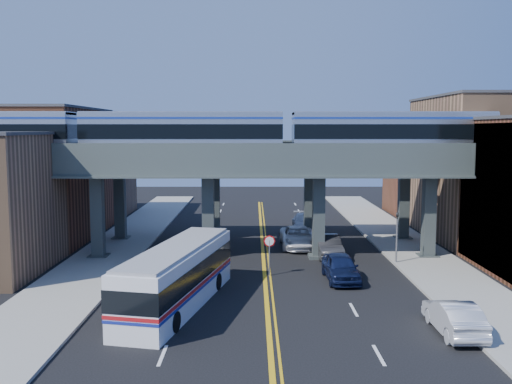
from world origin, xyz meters
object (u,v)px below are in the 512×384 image
transit_train (183,132)px  car_parked_curb (454,317)px  car_lane_b (328,246)px  traffic_signal (397,232)px  transit_bus (178,277)px  stop_sign (269,249)px  car_lane_a (341,267)px  car_lane_c (298,237)px  car_lane_d (304,222)px

transit_train → car_parked_curb: bearing=-47.2°
transit_train → car_lane_b: (10.52, 0.37, -8.34)m
traffic_signal → car_lane_b: (-4.45, 2.37, -1.50)m
transit_bus → car_parked_curb: (13.23, -4.15, -0.81)m
car_parked_curb → car_lane_b: bearing=-76.9°
stop_sign → car_parked_curb: (8.20, -10.43, -0.98)m
transit_train → stop_sign: bearing=-39.5°
transit_bus → car_parked_curb: transit_bus is taller
transit_bus → car_lane_b: 15.05m
transit_train → car_parked_curb: (14.27, -15.43, -8.37)m
traffic_signal → stop_sign: bearing=-161.4°
car_lane_a → car_parked_curb: car_lane_a is taller
car_lane_c → car_parked_curb: bearing=-74.4°
traffic_signal → car_lane_b: traffic_signal is taller
stop_sign → transit_bus: size_ratio=0.21×
traffic_signal → car_lane_a: size_ratio=0.85×
car_lane_b → car_lane_d: size_ratio=0.92×
transit_bus → car_lane_c: transit_bus is taller
transit_train → car_lane_a: transit_train is taller
car_lane_d → car_parked_curb: size_ratio=1.12×
transit_train → car_lane_b: transit_train is taller
transit_bus → car_lane_d: transit_bus is taller
car_lane_d → stop_sign: bearing=-101.3°
stop_sign → car_lane_c: size_ratio=0.45×
car_parked_curb → stop_sign: bearing=-52.1°
car_lane_b → traffic_signal: bearing=-30.6°
stop_sign → transit_bus: 8.06m
car_lane_c → transit_train: bearing=-157.1°
stop_sign → car_lane_d: 16.90m
stop_sign → car_parked_curb: bearing=-51.8°
traffic_signal → car_lane_b: bearing=152.0°
traffic_signal → car_lane_d: size_ratio=0.78×
transit_train → stop_sign: transit_train is taller
traffic_signal → car_lane_d: 14.50m
transit_train → car_parked_curb: size_ratio=9.37×
car_lane_a → car_lane_d: size_ratio=0.92×
car_lane_a → car_lane_d: bearing=90.4°
traffic_signal → car_parked_curb: (-0.70, -13.43, -1.53)m
traffic_signal → car_lane_d: traffic_signal is taller
transit_train → transit_bus: transit_train is taller
traffic_signal → car_parked_curb: bearing=-93.0°
car_parked_curb → car_lane_d: bearing=-80.7°
car_lane_c → car_lane_d: (1.17, 7.67, -0.05)m
traffic_signal → car_lane_c: traffic_signal is taller
car_lane_b → car_lane_c: size_ratio=0.83×
stop_sign → traffic_signal: (8.90, 3.00, 0.54)m
car_lane_d → car_lane_b: bearing=-84.8°
traffic_signal → car_lane_c: 8.73m
car_lane_b → transit_bus: bearing=-131.7°
car_lane_b → transit_train: bearing=179.4°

